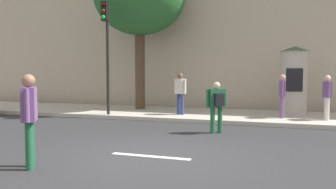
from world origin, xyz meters
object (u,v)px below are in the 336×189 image
object	(u,v)px
pedestrian_in_dark_shirt	(327,94)
pedestrian_with_bag	(180,90)
poster_column	(294,80)
pedestrian_in_light_jacket	(217,103)
traffic_light	(106,39)
pedestrian_with_backpack	(29,112)
pedestrian_near_pole	(282,92)

from	to	relation	value
pedestrian_in_dark_shirt	pedestrian_with_bag	bearing A→B (deg)	-179.02
poster_column	pedestrian_in_light_jacket	distance (m)	5.03
traffic_light	pedestrian_in_light_jacket	xyz separation A→B (m)	(4.77, -1.97, -2.20)
pedestrian_with_backpack	pedestrian_near_pole	world-z (taller)	pedestrian_with_backpack
pedestrian_with_backpack	pedestrian_with_bag	bearing A→B (deg)	85.30
pedestrian_in_light_jacket	pedestrian_with_bag	size ratio (longest dim) A/B	0.93
pedestrian_in_dark_shirt	pedestrian_near_pole	bearing A→B (deg)	175.15
traffic_light	pedestrian_in_dark_shirt	size ratio (longest dim) A/B	2.81
pedestrian_with_backpack	pedestrian_near_pole	xyz separation A→B (m)	(4.50, 8.00, 0.03)
pedestrian_near_pole	pedestrian_with_bag	bearing A→B (deg)	-176.76
pedestrian_in_dark_shirt	pedestrian_with_backpack	bearing A→B (deg)	-127.25
pedestrian_with_backpack	pedestrian_with_bag	size ratio (longest dim) A/B	1.08
pedestrian_with_backpack	poster_column	bearing A→B (deg)	62.06
poster_column	pedestrian_in_light_jacket	world-z (taller)	poster_column
poster_column	pedestrian_with_bag	size ratio (longest dim) A/B	1.65
pedestrian_in_dark_shirt	pedestrian_near_pole	size ratio (longest dim) A/B	0.99
poster_column	pedestrian_near_pole	size ratio (longest dim) A/B	1.70
pedestrian_with_bag	traffic_light	bearing A→B (deg)	-160.69
poster_column	pedestrian_near_pole	world-z (taller)	poster_column
pedestrian_with_backpack	pedestrian_in_light_jacket	world-z (taller)	pedestrian_with_backpack
traffic_light	pedestrian_with_backpack	bearing A→B (deg)	-72.71
traffic_light	poster_column	xyz separation A→B (m)	(7.05, 2.48, -1.59)
poster_column	pedestrian_in_light_jacket	bearing A→B (deg)	-117.18
pedestrian_in_light_jacket	pedestrian_near_pole	xyz separation A→B (m)	(1.85, 3.15, 0.17)
traffic_light	pedestrian_in_dark_shirt	world-z (taller)	traffic_light
pedestrian_with_bag	pedestrian_in_light_jacket	bearing A→B (deg)	-55.63
poster_column	pedestrian_near_pole	distance (m)	1.43
pedestrian_with_bag	poster_column	bearing A→B (deg)	19.41
pedestrian_with_backpack	pedestrian_in_light_jacket	xyz separation A→B (m)	(2.65, 4.85, -0.14)
traffic_light	pedestrian_with_backpack	size ratio (longest dim) A/B	2.49
pedestrian_with_backpack	traffic_light	bearing A→B (deg)	107.29
pedestrian_in_light_jacket	poster_column	bearing A→B (deg)	62.82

